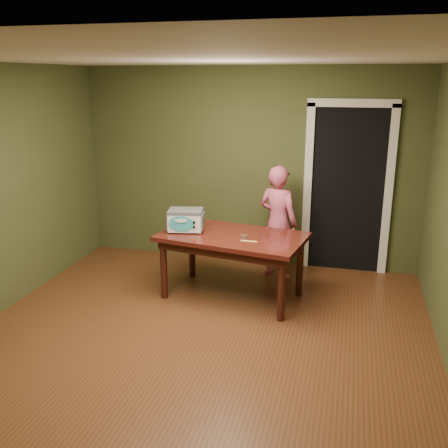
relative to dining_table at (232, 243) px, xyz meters
name	(u,v)px	position (x,y,z in m)	size (l,w,h in m)	color
floor	(191,350)	(-0.09, -1.27, -0.65)	(5.00, 5.00, 0.00)	brown
room_shell	(187,170)	(-0.09, -1.27, 1.06)	(4.52, 5.02, 2.61)	#444C28
doorway	(348,186)	(1.21, 1.51, 0.41)	(1.10, 0.66, 2.25)	black
dining_table	(232,243)	(0.00, 0.00, 0.00)	(1.73, 1.15, 0.75)	#3E110E
toy_oven	(186,219)	(-0.55, 0.00, 0.24)	(0.45, 0.35, 0.25)	#4C4F54
baking_pan	(244,236)	(0.14, -0.06, 0.11)	(0.10, 0.10, 0.02)	silver
spatula	(249,241)	(0.23, -0.19, 0.10)	(0.18, 0.03, 0.01)	#FFD46E
child	(278,222)	(0.40, 0.74, 0.07)	(0.52, 0.34, 1.43)	#C95371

